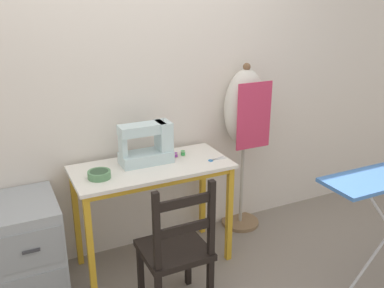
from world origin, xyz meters
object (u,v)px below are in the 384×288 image
at_px(thread_spool_mid_table, 183,153).
at_px(dress_form, 245,115).
at_px(wooden_chair, 176,251).
at_px(filing_cabinet, 29,249).
at_px(fabric_bowl, 99,174).
at_px(scissors, 214,160).
at_px(sewing_machine, 149,144).
at_px(thread_spool_near_machine, 175,155).

height_order(thread_spool_mid_table, dress_form, dress_form).
relative_size(wooden_chair, dress_form, 0.66).
height_order(thread_spool_mid_table, filing_cabinet, thread_spool_mid_table).
height_order(fabric_bowl, thread_spool_mid_table, fabric_bowl).
bearing_deg(dress_form, filing_cabinet, -174.56).
relative_size(fabric_bowl, scissors, 1.03).
relative_size(sewing_machine, thread_spool_mid_table, 9.59).
bearing_deg(thread_spool_near_machine, fabric_bowl, -168.16).
relative_size(thread_spool_mid_table, dress_form, 0.03).
bearing_deg(scissors, fabric_bowl, 176.54).
relative_size(scissors, wooden_chair, 0.16).
distance_m(sewing_machine, scissors, 0.48).
bearing_deg(sewing_machine, scissors, -20.55).
bearing_deg(scissors, filing_cabinet, 174.73).
bearing_deg(dress_form, scissors, -146.37).
bearing_deg(wooden_chair, scissors, 41.50).
bearing_deg(scissors, dress_form, 33.63).
xyz_separation_m(fabric_bowl, thread_spool_near_machine, (0.59, 0.12, -0.01)).
xyz_separation_m(thread_spool_near_machine, dress_form, (0.66, 0.11, 0.19)).
xyz_separation_m(fabric_bowl, scissors, (0.82, -0.05, -0.02)).
xyz_separation_m(scissors, wooden_chair, (-0.50, -0.44, -0.35)).
distance_m(sewing_machine, wooden_chair, 0.78).
height_order(sewing_machine, dress_form, dress_form).
xyz_separation_m(sewing_machine, thread_spool_near_machine, (0.21, 0.01, -0.12)).
bearing_deg(fabric_bowl, thread_spool_near_machine, 11.84).
height_order(thread_spool_near_machine, wooden_chair, wooden_chair).
xyz_separation_m(thread_spool_mid_table, dress_form, (0.59, 0.11, 0.19)).
bearing_deg(sewing_machine, thread_spool_mid_table, 2.67).
height_order(thread_spool_near_machine, dress_form, dress_form).
xyz_separation_m(wooden_chair, filing_cabinet, (-0.80, 0.56, -0.09)).
bearing_deg(filing_cabinet, sewing_machine, 2.91).
relative_size(fabric_bowl, wooden_chair, 0.16).
relative_size(sewing_machine, fabric_bowl, 2.56).
height_order(thread_spool_near_machine, filing_cabinet, thread_spool_near_machine).
height_order(scissors, filing_cabinet, scissors).
xyz_separation_m(fabric_bowl, filing_cabinet, (-0.48, 0.07, -0.47)).
height_order(sewing_machine, thread_spool_mid_table, sewing_machine).
height_order(scissors, dress_form, dress_form).
xyz_separation_m(sewing_machine, fabric_bowl, (-0.38, -0.11, -0.11)).
distance_m(thread_spool_mid_table, dress_form, 0.63).
bearing_deg(filing_cabinet, scissors, -5.27).
xyz_separation_m(fabric_bowl, dress_form, (1.25, 0.23, 0.18)).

